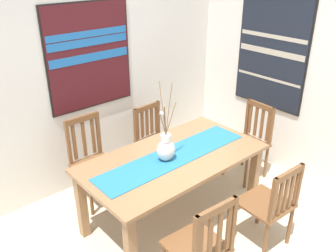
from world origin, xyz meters
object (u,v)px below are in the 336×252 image
object	(u,v)px
chair_2	(92,160)
painting_on_back_wall	(89,56)
chair_4	(250,140)
painting_on_side_wall	(272,54)
chair_0	(155,139)
chair_1	(271,204)
centerpiece_vase	(166,148)
dining_table	(173,166)
chair_3	(202,246)

from	to	relation	value
chair_2	painting_on_back_wall	world-z (taller)	painting_on_back_wall
chair_4	painting_on_side_wall	bearing A→B (deg)	16.65
chair_0	chair_1	distance (m)	1.64
centerpiece_vase	chair_4	bearing A→B (deg)	0.82
chair_1	painting_on_side_wall	distance (m)	1.88
dining_table	painting_on_side_wall	xyz separation A→B (m)	(1.69, 0.15, 0.79)
chair_0	painting_on_back_wall	size ratio (longest dim) A/B	0.78
centerpiece_vase	chair_1	bearing A→B (deg)	-59.29
centerpiece_vase	chair_0	xyz separation A→B (m)	(0.51, 0.79, -0.40)
chair_4	dining_table	bearing A→B (deg)	-179.16
chair_3	painting_on_back_wall	world-z (taller)	painting_on_back_wall
chair_0	chair_2	world-z (taller)	chair_2
chair_1	chair_3	xyz separation A→B (m)	(-0.85, 0.04, 0.01)
chair_1	painting_on_back_wall	size ratio (longest dim) A/B	0.78
dining_table	centerpiece_vase	bearing A→B (deg)	-179.51
chair_2	chair_3	size ratio (longest dim) A/B	1.02
chair_0	centerpiece_vase	bearing A→B (deg)	-122.60
centerpiece_vase	chair_2	size ratio (longest dim) A/B	0.78
chair_0	painting_on_back_wall	xyz separation A→B (m)	(-0.55, 0.40, 1.03)
chair_1	chair_4	world-z (taller)	chair_4
painting_on_side_wall	painting_on_back_wall	bearing A→B (deg)	150.27
centerpiece_vase	chair_2	world-z (taller)	centerpiece_vase
chair_1	dining_table	bearing A→B (deg)	115.75
chair_4	chair_3	bearing A→B (deg)	-153.90
chair_2	painting_on_side_wall	size ratio (longest dim) A/B	0.74
chair_1	chair_3	world-z (taller)	chair_3
chair_1	chair_2	distance (m)	1.88
chair_2	painting_on_side_wall	distance (m)	2.41
chair_1	chair_4	xyz separation A→B (m)	(0.85, 0.87, 0.01)
chair_1	chair_2	bearing A→B (deg)	115.93
chair_0	painting_on_side_wall	size ratio (longest dim) A/B	0.67
chair_1	chair_4	bearing A→B (deg)	45.72
chair_3	painting_on_back_wall	distance (m)	2.27
dining_table	chair_1	distance (m)	0.96
chair_3	painting_on_back_wall	size ratio (longest dim) A/B	0.83
chair_3	chair_4	size ratio (longest dim) A/B	1.03
centerpiece_vase	painting_on_side_wall	distance (m)	1.88
dining_table	chair_4	distance (m)	1.26
dining_table	chair_2	size ratio (longest dim) A/B	1.85
dining_table	centerpiece_vase	xyz separation A→B (m)	(-0.09, -0.00, 0.23)
dining_table	chair_2	xyz separation A→B (m)	(-0.41, 0.84, -0.15)
painting_on_side_wall	centerpiece_vase	bearing A→B (deg)	-175.19
centerpiece_vase	chair_0	world-z (taller)	centerpiece_vase
dining_table	centerpiece_vase	world-z (taller)	centerpiece_vase
dining_table	chair_3	bearing A→B (deg)	-118.36
chair_2	chair_1	bearing A→B (deg)	-64.07
chair_3	chair_4	world-z (taller)	chair_3
dining_table	chair_3	size ratio (longest dim) A/B	1.88
dining_table	chair_0	distance (m)	0.91
painting_on_back_wall	painting_on_side_wall	distance (m)	2.11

